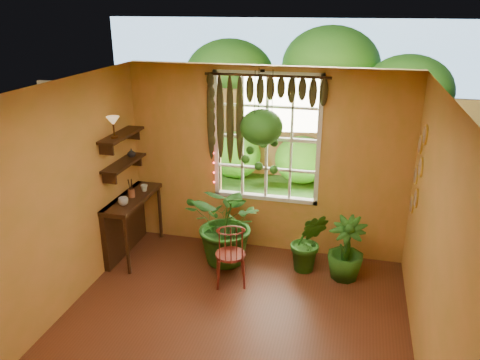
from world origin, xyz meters
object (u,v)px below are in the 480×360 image
Objects in this scene: counter_ledge at (127,218)px; hanging_basket at (261,132)px; potted_plant_left at (229,223)px; windsor_chair at (231,263)px; potted_plant_mid at (309,242)px.

counter_ledge is 0.87× the size of hanging_basket.
hanging_basket is (0.39, 0.23, 1.28)m from potted_plant_left.
potted_plant_left is at bearing 89.42° from windsor_chair.
potted_plant_left is 0.89× the size of hanging_basket.
windsor_chair is 0.76× the size of hanging_basket.
hanging_basket is (-0.72, 0.18, 1.45)m from potted_plant_mid.
potted_plant_left reaches higher than windsor_chair.
counter_ledge is at bearing -177.20° from potted_plant_mid.
windsor_chair is 1.77m from hanging_basket.
potted_plant_mid is at bearing 12.46° from windsor_chair.
potted_plant_left is 1.36m from hanging_basket.
windsor_chair is (1.68, -0.43, -0.25)m from counter_ledge.
hanging_basket reaches higher than counter_ledge.
potted_plant_mid is 1.62m from hanging_basket.
counter_ledge is 1.75m from windsor_chair.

